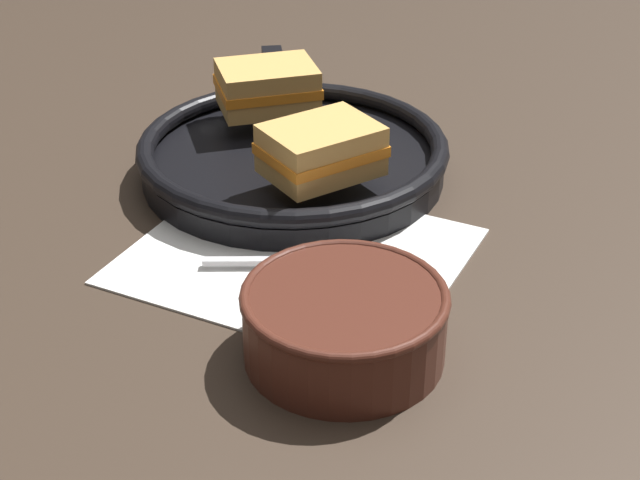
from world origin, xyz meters
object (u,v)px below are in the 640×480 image
Objects in this scene: soup_bowl at (344,320)px; spoon at (336,261)px; skillet at (293,156)px; sandwich_near_left at (321,150)px; sandwich_near_right at (267,87)px.

spoon is (-0.07, 0.10, -0.02)m from soup_bowl.
spoon is 0.38× the size of skillet.
sandwich_near_left is (0.06, -0.05, 0.04)m from skillet.
spoon is 0.26m from sandwich_near_right.
soup_bowl is 0.12m from spoon.
sandwich_near_left reaches higher than spoon.
sandwich_near_left and sandwich_near_right have the same top height.
soup_bowl is 1.05× the size of spoon.
skillet is (-0.13, 0.13, 0.01)m from spoon.
soup_bowl is at bearing -88.66° from spoon.
spoon is 1.17× the size of sandwich_near_right.
sandwich_near_left is (-0.06, 0.08, 0.06)m from spoon.
skillet is (-0.19, 0.23, -0.01)m from soup_bowl.
spoon is 1.18× the size of sandwich_near_left.
sandwich_near_right reaches higher than skillet.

